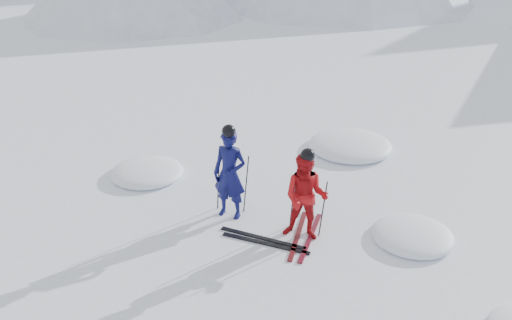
% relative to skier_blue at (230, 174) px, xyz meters
% --- Properties ---
extents(ground, '(160.00, 160.00, 0.00)m').
position_rel_skier_blue_xyz_m(ground, '(2.08, -0.10, -0.92)').
color(ground, white).
rests_on(ground, ground).
extents(skier_blue, '(0.71, 0.50, 1.84)m').
position_rel_skier_blue_xyz_m(skier_blue, '(0.00, 0.00, 0.00)').
color(skier_blue, '#0B0D46').
rests_on(skier_blue, ground).
extents(skier_red, '(0.85, 0.67, 1.70)m').
position_rel_skier_blue_xyz_m(skier_red, '(1.58, -0.33, -0.07)').
color(skier_red, '#A80D11').
rests_on(skier_red, ground).
extents(pole_blue_left, '(0.12, 0.09, 1.22)m').
position_rel_skier_blue_xyz_m(pole_blue_left, '(-0.30, 0.15, -0.31)').
color(pole_blue_left, black).
rests_on(pole_blue_left, ground).
extents(pole_blue_right, '(0.12, 0.07, 1.22)m').
position_rel_skier_blue_xyz_m(pole_blue_right, '(0.25, 0.25, -0.31)').
color(pole_blue_right, black).
rests_on(pole_blue_right, ground).
extents(pole_red_left, '(0.11, 0.09, 1.13)m').
position_rel_skier_blue_xyz_m(pole_red_left, '(1.28, -0.08, -0.35)').
color(pole_red_left, black).
rests_on(pole_red_left, ground).
extents(pole_red_right, '(0.11, 0.08, 1.13)m').
position_rel_skier_blue_xyz_m(pole_red_right, '(1.88, -0.18, -0.35)').
color(pole_red_right, black).
rests_on(pole_red_right, ground).
extents(ski_worn_left, '(0.20, 1.70, 0.03)m').
position_rel_skier_blue_xyz_m(ski_worn_left, '(1.46, -0.33, -0.90)').
color(ski_worn_left, black).
rests_on(ski_worn_left, ground).
extents(ski_worn_right, '(0.10, 1.70, 0.03)m').
position_rel_skier_blue_xyz_m(ski_worn_right, '(1.70, -0.33, -0.90)').
color(ski_worn_right, black).
rests_on(ski_worn_right, ground).
extents(ski_loose_a, '(1.70, 0.29, 0.03)m').
position_rel_skier_blue_xyz_m(ski_loose_a, '(0.86, -0.62, -0.90)').
color(ski_loose_a, black).
rests_on(ski_loose_a, ground).
extents(ski_loose_b, '(1.70, 0.23, 0.03)m').
position_rel_skier_blue_xyz_m(ski_loose_b, '(0.96, -0.77, -0.90)').
color(ski_loose_b, black).
rests_on(ski_loose_b, ground).
extents(snow_lumps, '(9.16, 7.49, 0.46)m').
position_rel_skier_blue_xyz_m(snow_lumps, '(1.48, 1.99, -0.92)').
color(snow_lumps, white).
rests_on(snow_lumps, ground).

